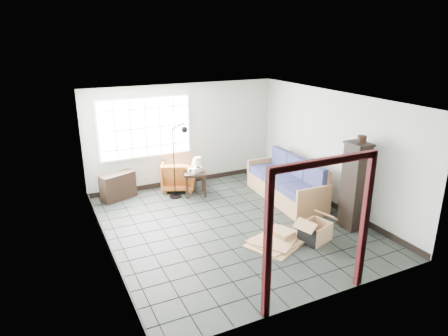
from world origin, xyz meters
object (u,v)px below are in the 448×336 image
armchair (178,174)px  tall_shelf (354,186)px  side_table (195,176)px  futon_sofa (288,184)px

armchair → tall_shelf: tall_shelf is taller
armchair → tall_shelf: 4.32m
side_table → armchair: bearing=114.3°
armchair → futon_sofa: bearing=165.4°
side_table → tall_shelf: (2.19, -3.01, 0.42)m
futon_sofa → armchair: bearing=143.1°
armchair → tall_shelf: size_ratio=0.46×
futon_sofa → armchair: size_ratio=2.87×
futon_sofa → tall_shelf: 1.90m
futon_sofa → armchair: (-2.13, 1.75, 0.04)m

